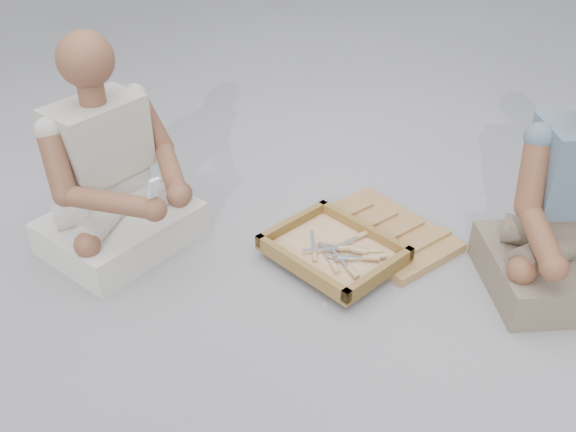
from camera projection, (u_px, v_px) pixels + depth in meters
The scene contains 23 objects.
ground at pixel (277, 304), 2.54m from camera, with size 60.00×60.00×0.00m, color #9A9BA0.
carved_panel at pixel (384, 233), 2.91m from camera, with size 0.61×0.41×0.04m, color #905E37.
tool_tray at pixel (333, 251), 2.72m from camera, with size 0.60×0.52×0.07m.
chisel_0 at pixel (314, 253), 2.70m from camera, with size 0.15×0.19×0.02m.
chisel_1 at pixel (350, 269), 2.59m from camera, with size 0.20×0.12×0.02m.
chisel_2 at pixel (366, 258), 2.65m from camera, with size 0.20×0.12×0.02m.
chisel_3 at pixel (333, 265), 2.63m from camera, with size 0.19×0.15×0.02m.
chisel_4 at pixel (369, 251), 2.72m from camera, with size 0.20×0.13×0.02m.
chisel_5 at pixel (359, 236), 2.78m from camera, with size 0.08×0.21×0.02m.
chisel_6 at pixel (341, 248), 2.70m from camera, with size 0.18×0.15×0.02m.
chisel_7 at pixel (355, 250), 2.69m from camera, with size 0.22×0.08×0.02m.
chisel_8 at pixel (373, 257), 2.66m from camera, with size 0.18×0.16×0.02m.
wood_chip_0 at pixel (300, 270), 2.71m from camera, with size 0.02×0.01×0.00m, color #DEB683.
wood_chip_1 at pixel (264, 240), 2.90m from camera, with size 0.02×0.01×0.00m, color #DEB683.
wood_chip_2 at pixel (387, 241), 2.89m from camera, with size 0.02×0.01×0.00m, color #DEB683.
wood_chip_3 at pixel (371, 234), 2.93m from camera, with size 0.02×0.01×0.00m, color #DEB683.
wood_chip_4 at pixel (325, 304), 2.53m from camera, with size 0.02×0.01×0.00m, color #DEB683.
wood_chip_5 at pixel (394, 289), 2.61m from camera, with size 0.02×0.01×0.00m, color #DEB683.
wood_chip_6 at pixel (317, 221), 3.03m from camera, with size 0.02×0.01×0.00m, color #DEB683.
wood_chip_7 at pixel (409, 268), 2.73m from camera, with size 0.02×0.01×0.00m, color #DEB683.
wood_chip_8 at pixel (407, 250), 2.83m from camera, with size 0.02×0.01×0.00m, color #DEB683.
craftsman at pixel (112, 180), 2.70m from camera, with size 0.65×0.64×0.95m.
mobile_phone at pixel (153, 188), 2.41m from camera, with size 0.05×0.05×0.10m.
Camera 1 is at (1.14, -1.55, 1.69)m, focal length 40.00 mm.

